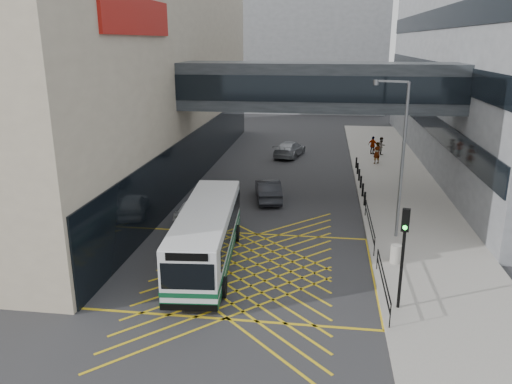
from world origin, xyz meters
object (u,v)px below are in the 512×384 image
at_px(bus, 207,234).
at_px(litter_bin, 396,254).
at_px(street_lamp, 400,151).
at_px(car_white, 199,207).
at_px(traffic_light, 404,244).
at_px(pedestrian_c, 373,145).
at_px(pedestrian_a, 377,153).
at_px(car_dark, 268,190).
at_px(pedestrian_b, 381,146).
at_px(car_silver, 290,148).

xyz_separation_m(bus, litter_bin, (8.96, 0.88, -0.90)).
bearing_deg(street_lamp, car_white, -171.06).
distance_m(traffic_light, pedestrian_c, 28.75).
relative_size(street_lamp, pedestrian_a, 4.43).
bearing_deg(pedestrian_c, traffic_light, 123.93).
bearing_deg(traffic_light, pedestrian_a, 98.09).
height_order(car_white, car_dark, car_dark).
distance_m(car_white, pedestrian_b, 22.59).
bearing_deg(car_white, litter_bin, 168.64).
xyz_separation_m(car_dark, pedestrian_a, (8.14, 11.14, 0.36)).
height_order(bus, street_lamp, street_lamp).
height_order(car_silver, litter_bin, car_silver).
xyz_separation_m(bus, pedestrian_b, (10.67, 24.85, -0.51)).
bearing_deg(traffic_light, street_lamp, 95.91).
relative_size(pedestrian_a, pedestrian_b, 1.12).
xyz_separation_m(car_silver, pedestrian_a, (7.69, -2.45, 0.33)).
bearing_deg(car_white, car_silver, -88.99).
height_order(litter_bin, pedestrian_a, pedestrian_a).
relative_size(car_white, street_lamp, 0.53).
xyz_separation_m(traffic_light, pedestrian_b, (2.16, 28.37, -1.91)).
xyz_separation_m(pedestrian_a, pedestrian_b, (0.75, 3.48, -0.10)).
height_order(pedestrian_a, pedestrian_c, pedestrian_a).
distance_m(traffic_light, pedestrian_a, 25.00).
relative_size(car_dark, car_silver, 0.95).
height_order(bus, car_dark, bus).
height_order(car_dark, traffic_light, traffic_light).
bearing_deg(litter_bin, car_white, 154.33).
bearing_deg(pedestrian_c, bus, 105.21).
bearing_deg(pedestrian_a, pedestrian_c, -122.05).
bearing_deg(car_silver, traffic_light, 115.92).
height_order(bus, pedestrian_c, bus).
relative_size(street_lamp, pedestrian_c, 4.94).
distance_m(car_white, pedestrian_a, 19.34).
xyz_separation_m(car_white, car_silver, (4.19, 17.70, 0.07)).
bearing_deg(traffic_light, car_dark, 127.42).
bearing_deg(car_silver, pedestrian_a, 175.31).
height_order(car_dark, pedestrian_a, pedestrian_a).
bearing_deg(bus, pedestrian_a, 60.39).
bearing_deg(car_white, bus, 122.05).
height_order(bus, pedestrian_a, bus).
bearing_deg(car_silver, pedestrian_b, -160.08).
distance_m(car_dark, pedestrian_c, 16.98).
xyz_separation_m(car_white, traffic_light, (10.47, -9.64, 2.21)).
distance_m(bus, litter_bin, 9.04).
bearing_deg(pedestrian_b, car_dark, -155.02).
bearing_deg(street_lamp, litter_bin, -77.43).
distance_m(car_white, car_dark, 5.55).
bearing_deg(pedestrian_c, street_lamp, 124.94).
height_order(pedestrian_a, pedestrian_b, pedestrian_a).
relative_size(traffic_light, street_lamp, 0.51).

